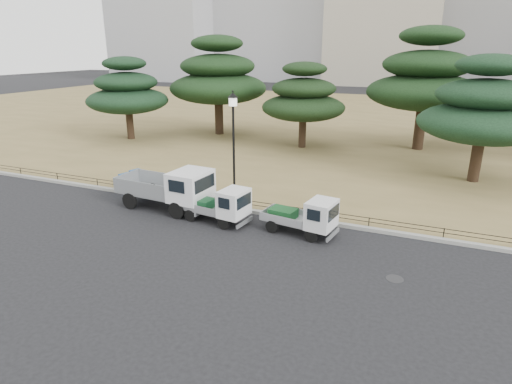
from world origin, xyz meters
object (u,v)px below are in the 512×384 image
at_px(truck_large, 169,186).
at_px(tarp_pile, 136,180).
at_px(truck_kei_rear, 304,216).
at_px(truck_kei_front, 220,205).
at_px(street_lamp, 233,131).

relative_size(truck_large, tarp_pile, 2.67).
bearing_deg(truck_kei_rear, tarp_pile, 177.14).
relative_size(truck_kei_front, tarp_pile, 1.78).
xyz_separation_m(street_lamp, tarp_pile, (-6.24, 0.40, -3.26)).
xyz_separation_m(truck_kei_rear, street_lamp, (-4.05, 1.69, 3.02)).
distance_m(truck_large, street_lamp, 4.13).
bearing_deg(tarp_pile, truck_kei_front, -19.82).
bearing_deg(truck_kei_rear, truck_large, -174.05).
height_order(truck_kei_front, tarp_pile, truck_kei_front).
distance_m(truck_large, truck_kei_front, 3.07).
bearing_deg(truck_kei_front, tarp_pile, 167.74).
bearing_deg(truck_large, tarp_pile, 156.73).
bearing_deg(street_lamp, truck_kei_rear, -22.67).
height_order(truck_large, street_lamp, street_lamp).
bearing_deg(tarp_pile, truck_large, -27.47).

